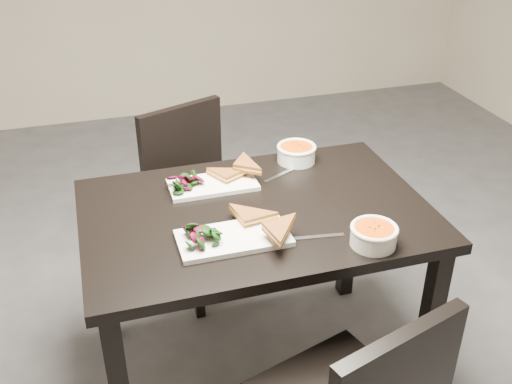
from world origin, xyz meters
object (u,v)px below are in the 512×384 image
table (256,233)px  chair_far (197,188)px  plate_far (213,185)px  soup_bowl_far (296,152)px  soup_bowl_near (374,234)px  plate_near (234,238)px

table → chair_far: size_ratio=1.41×
table → plate_far: size_ratio=3.70×
plate_far → table: bearing=-62.3°
soup_bowl_far → chair_far: bearing=133.1°
table → soup_bowl_near: 0.45m
plate_far → plate_near: bearing=-92.6°
chair_far → soup_bowl_far: bearing=-68.8°
table → chair_far: 0.70m
chair_far → plate_near: size_ratio=2.37×
plate_near → soup_bowl_far: soup_bowl_far is taller
soup_bowl_near → soup_bowl_far: (-0.03, 0.62, 0.00)m
chair_far → soup_bowl_far: 0.59m
plate_near → table: bearing=52.7°
table → soup_bowl_far: (0.26, 0.31, 0.14)m
chair_far → soup_bowl_near: 1.10m
plate_near → soup_bowl_near: bearing=-19.6°
soup_bowl_near → table: bearing=133.4°
table → soup_bowl_near: (0.29, -0.31, 0.14)m
table → plate_near: plate_near is taller
soup_bowl_near → plate_far: (-0.40, 0.51, -0.03)m
plate_far → soup_bowl_far: 0.38m
table → chair_far: (-0.08, 0.68, -0.17)m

